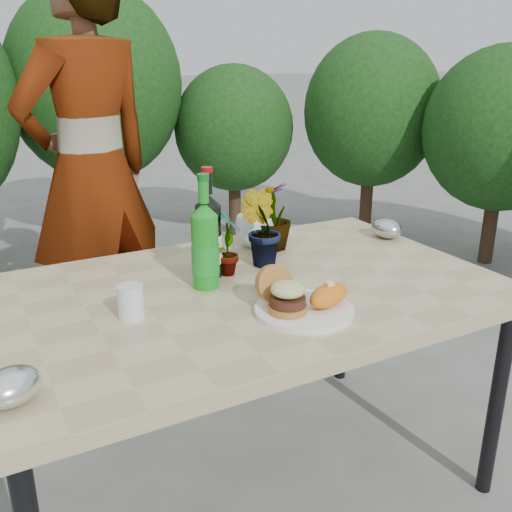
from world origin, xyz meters
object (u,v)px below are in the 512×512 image
wine_bottle (209,237)px  person (92,173)px  dinner_plate (304,310)px  patio_table (244,305)px

wine_bottle → person: 0.95m
person → wine_bottle: bearing=76.4°
wine_bottle → person: (-0.15, 0.94, 0.06)m
dinner_plate → wine_bottle: bearing=106.7°
wine_bottle → patio_table: bearing=-83.7°
patio_table → dinner_plate: dinner_plate is taller
patio_table → dinner_plate: (0.07, -0.24, 0.06)m
dinner_plate → wine_bottle: (-0.12, 0.39, 0.12)m
dinner_plate → wine_bottle: size_ratio=0.78×
patio_table → dinner_plate: size_ratio=5.71×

